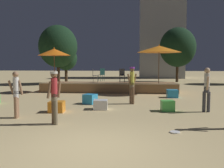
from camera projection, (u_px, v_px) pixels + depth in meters
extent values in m
plane|color=tan|center=(91.00, 148.00, 5.69)|extent=(120.00, 120.00, 0.00)
cube|color=olive|center=(109.00, 87.00, 17.12)|extent=(9.07, 2.23, 0.60)
cube|color=#CCB793|center=(108.00, 84.00, 16.02)|extent=(9.07, 0.12, 0.08)
cylinder|color=brown|center=(55.00, 74.00, 16.65)|extent=(0.05, 0.05, 2.46)
cone|color=orange|center=(54.00, 52.00, 16.53)|extent=(2.15, 2.15, 0.45)
sphere|color=orange|center=(54.00, 48.00, 16.51)|extent=(0.08, 0.08, 0.08)
cylinder|color=brown|center=(159.00, 73.00, 15.96)|extent=(0.05, 0.05, 2.63)
cone|color=orange|center=(159.00, 49.00, 15.83)|extent=(2.81, 2.81, 0.42)
sphere|color=orange|center=(159.00, 45.00, 15.81)|extent=(0.08, 0.08, 0.08)
cube|color=#2D9EDB|center=(90.00, 99.00, 11.91)|extent=(0.71, 0.71, 0.46)
cube|color=white|center=(101.00, 105.00, 10.49)|extent=(0.62, 0.62, 0.40)
cube|color=#2D9EDB|center=(172.00, 94.00, 14.12)|extent=(0.61, 0.61, 0.45)
cube|color=orange|center=(57.00, 107.00, 9.89)|extent=(0.62, 0.62, 0.43)
cube|color=#4CC651|center=(168.00, 106.00, 10.09)|extent=(0.54, 0.54, 0.44)
cylinder|color=brown|center=(54.00, 112.00, 7.95)|extent=(0.13, 0.13, 0.78)
cylinder|color=#72664C|center=(56.00, 113.00, 7.81)|extent=(0.13, 0.13, 0.78)
cylinder|color=#72664C|center=(54.00, 97.00, 7.84)|extent=(0.20, 0.20, 0.24)
cylinder|color=#B22D33|center=(54.00, 87.00, 7.82)|extent=(0.20, 0.20, 0.59)
cylinder|color=brown|center=(49.00, 90.00, 7.73)|extent=(0.18, 0.17, 0.53)
cylinder|color=brown|center=(59.00, 89.00, 7.92)|extent=(0.16, 0.15, 0.53)
sphere|color=brown|center=(54.00, 75.00, 7.78)|extent=(0.21, 0.21, 0.21)
cylinder|color=beige|center=(54.00, 73.00, 7.78)|extent=(0.23, 0.23, 0.07)
cylinder|color=#997051|center=(16.00, 108.00, 8.73)|extent=(0.13, 0.13, 0.76)
cylinder|color=#997051|center=(17.00, 107.00, 8.89)|extent=(0.13, 0.13, 0.76)
cylinder|color=white|center=(16.00, 94.00, 8.77)|extent=(0.20, 0.20, 0.24)
cylinder|color=white|center=(16.00, 86.00, 8.75)|extent=(0.20, 0.20, 0.58)
cylinder|color=#997051|center=(21.00, 87.00, 8.77)|extent=(0.18, 0.11, 0.52)
cylinder|color=#997051|center=(11.00, 88.00, 8.74)|extent=(0.24, 0.12, 0.52)
sphere|color=#997051|center=(16.00, 74.00, 8.72)|extent=(0.21, 0.21, 0.21)
cylinder|color=brown|center=(131.00, 95.00, 11.95)|extent=(0.13, 0.13, 0.82)
cylinder|color=brown|center=(133.00, 96.00, 11.80)|extent=(0.13, 0.13, 0.82)
cylinder|color=#72664C|center=(132.00, 85.00, 11.83)|extent=(0.21, 0.21, 0.24)
cylinder|color=#D8D14C|center=(132.00, 78.00, 11.81)|extent=(0.21, 0.21, 0.63)
cylinder|color=brown|center=(129.00, 80.00, 11.72)|extent=(0.22, 0.19, 0.56)
cylinder|color=brown|center=(135.00, 79.00, 11.90)|extent=(0.21, 0.19, 0.56)
sphere|color=brown|center=(132.00, 69.00, 11.77)|extent=(0.22, 0.22, 0.22)
cylinder|color=purple|center=(132.00, 68.00, 11.77)|extent=(0.25, 0.25, 0.07)
cylinder|color=#3F3F47|center=(204.00, 102.00, 9.90)|extent=(0.13, 0.13, 0.81)
cylinder|color=#3F3F47|center=(209.00, 102.00, 9.87)|extent=(0.13, 0.13, 0.81)
cylinder|color=#3F3F47|center=(207.00, 90.00, 9.84)|extent=(0.21, 0.21, 0.24)
cylinder|color=beige|center=(207.00, 81.00, 9.81)|extent=(0.21, 0.21, 0.62)
cylinder|color=tan|center=(208.00, 83.00, 9.65)|extent=(0.10, 0.21, 0.56)
cylinder|color=tan|center=(206.00, 83.00, 9.99)|extent=(0.10, 0.24, 0.56)
sphere|color=tan|center=(207.00, 71.00, 9.78)|extent=(0.22, 0.22, 0.22)
cylinder|color=#47474C|center=(120.00, 79.00, 16.40)|extent=(0.02, 0.02, 0.45)
cylinder|color=#47474C|center=(125.00, 79.00, 16.41)|extent=(0.02, 0.02, 0.45)
cylinder|color=#47474C|center=(120.00, 79.00, 16.70)|extent=(0.02, 0.02, 0.45)
cylinder|color=#47474C|center=(124.00, 79.00, 16.71)|extent=(0.02, 0.02, 0.45)
cylinder|color=#47474C|center=(122.00, 76.00, 16.54)|extent=(0.40, 0.40, 0.02)
cube|color=#47474C|center=(122.00, 72.00, 16.69)|extent=(0.36, 0.08, 0.45)
cylinder|color=#1E4C47|center=(102.00, 78.00, 17.86)|extent=(0.02, 0.02, 0.45)
cylinder|color=#1E4C47|center=(99.00, 78.00, 17.71)|extent=(0.02, 0.02, 0.45)
cylinder|color=#1E4C47|center=(104.00, 78.00, 17.59)|extent=(0.02, 0.02, 0.45)
cylinder|color=#1E4C47|center=(100.00, 78.00, 17.45)|extent=(0.02, 0.02, 0.45)
cylinder|color=#1E4C47|center=(101.00, 75.00, 17.63)|extent=(0.40, 0.40, 0.02)
cube|color=#1E4C47|center=(102.00, 72.00, 17.47)|extent=(0.32, 0.22, 0.45)
cylinder|color=#47474C|center=(98.00, 79.00, 16.47)|extent=(0.02, 0.02, 0.45)
cylinder|color=#47474C|center=(98.00, 79.00, 16.77)|extent=(0.02, 0.02, 0.45)
cylinder|color=#47474C|center=(93.00, 79.00, 16.45)|extent=(0.02, 0.02, 0.45)
cylinder|color=#47474C|center=(93.00, 79.00, 16.75)|extent=(0.02, 0.02, 0.45)
cylinder|color=#47474C|center=(95.00, 75.00, 16.59)|extent=(0.40, 0.40, 0.02)
cube|color=#47474C|center=(93.00, 72.00, 16.56)|extent=(0.09, 0.36, 0.45)
cylinder|color=white|center=(175.00, 132.00, 6.94)|extent=(0.28, 0.28, 0.03)
cylinder|color=#3D2B1C|center=(177.00, 73.00, 25.87)|extent=(0.28, 0.28, 1.94)
ellipsoid|color=black|center=(178.00, 47.00, 25.66)|extent=(3.69, 3.69, 4.06)
cylinder|color=#3D2B1C|center=(66.00, 76.00, 24.37)|extent=(0.28, 0.28, 1.48)
ellipsoid|color=black|center=(66.00, 58.00, 24.23)|extent=(2.15, 2.15, 2.37)
cylinder|color=#3D2B1C|center=(59.00, 74.00, 23.24)|extent=(0.28, 0.28, 1.91)
ellipsoid|color=black|center=(58.00, 46.00, 23.03)|extent=(3.54, 3.54, 3.90)
cube|color=gray|center=(161.00, 36.00, 33.68)|extent=(5.72, 4.80, 11.28)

